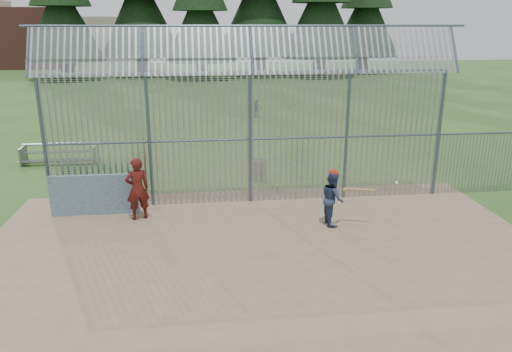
{
  "coord_description": "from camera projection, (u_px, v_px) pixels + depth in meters",
  "views": [
    {
      "loc": [
        -1.54,
        -11.15,
        5.4
      ],
      "look_at": [
        0.0,
        2.0,
        1.3
      ],
      "focal_mm": 35.0,
      "sensor_mm": 36.0,
      "label": 1
    }
  ],
  "objects": [
    {
      "name": "onlooker",
      "position": [
        137.0,
        189.0,
        13.99
      ],
      "size": [
        0.76,
        0.61,
        1.8
      ],
      "primitive_type": "imported",
      "rotation": [
        0.0,
        0.0,
        3.45
      ],
      "color": "maroon",
      "rests_on": "dirt_infield"
    },
    {
      "name": "batting_gear",
      "position": [
        342.0,
        178.0,
        13.49
      ],
      "size": [
        1.84,
        0.46,
        0.6
      ],
      "color": "#B01A17",
      "rests_on": "ground"
    },
    {
      "name": "batter",
      "position": [
        332.0,
        198.0,
        13.69
      ],
      "size": [
        0.58,
        0.74,
        1.48
      ],
      "primitive_type": "imported",
      "rotation": [
        0.0,
        0.0,
        1.6
      ],
      "color": "navy",
      "rests_on": "dirt_infield"
    },
    {
      "name": "dugout_wall",
      "position": [
        94.0,
        195.0,
        14.4
      ],
      "size": [
        2.5,
        0.12,
        1.2
      ],
      "primitive_type": "cube",
      "color": "#38566B",
      "rests_on": "dirt_infield"
    },
    {
      "name": "ground",
      "position": [
        265.0,
        250.0,
        12.35
      ],
      "size": [
        120.0,
        120.0,
        0.0
      ],
      "primitive_type": "plane",
      "color": "#2D511E",
      "rests_on": "ground"
    },
    {
      "name": "distant_buildings",
      "position": [
        21.0,
        37.0,
        62.29
      ],
      "size": [
        26.5,
        10.5,
        8.0
      ],
      "color": "brown",
      "rests_on": "ground"
    },
    {
      "name": "backstop_fence",
      "position": [
        310.0,
        127.0,
        15.1
      ],
      "size": [
        20.09,
        0.81,
        5.3
      ],
      "color": "#47566B",
      "rests_on": "ground"
    },
    {
      "name": "dirt_infield",
      "position": [
        268.0,
        259.0,
        11.87
      ],
      "size": [
        14.0,
        10.0,
        0.02
      ],
      "primitive_type": "cube",
      "color": "#756047",
      "rests_on": "ground"
    },
    {
      "name": "trash_can",
      "position": [
        259.0,
        170.0,
        17.6
      ],
      "size": [
        0.56,
        0.56,
        0.82
      ],
      "color": "gray",
      "rests_on": "ground"
    },
    {
      "name": "bleacher",
      "position": [
        60.0,
        153.0,
        19.82
      ],
      "size": [
        3.0,
        0.95,
        0.72
      ],
      "color": "slate",
      "rests_on": "ground"
    },
    {
      "name": "bg_kid_seated",
      "position": [
        257.0,
        109.0,
        29.34
      ],
      "size": [
        0.65,
        0.41,
        1.03
      ],
      "primitive_type": "imported",
      "rotation": [
        0.0,
        0.0,
        2.87
      ],
      "color": "slate",
      "rests_on": "ground"
    }
  ]
}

